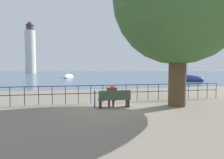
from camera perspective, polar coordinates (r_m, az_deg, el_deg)
name	(u,v)px	position (r m, az deg, el deg)	size (l,w,h in m)	color
ground_plane	(114,107)	(9.11, 0.66, -9.08)	(1000.00, 1000.00, 0.00)	gray
harbor_water	(77,72)	(167.41, -11.37, 2.47)	(600.00, 300.00, 0.01)	#47607A
park_bench	(114,99)	(8.97, 0.75, -6.50)	(1.64, 0.45, 0.90)	#334C38
seated_person_left	(112,94)	(8.98, -0.11, -4.89)	(0.50, 0.35, 1.22)	maroon
promenade_railing	(109,91)	(10.37, -1.07, -3.69)	(14.99, 0.04, 1.05)	black
closed_umbrella	(95,98)	(8.86, -5.65, -6.02)	(0.09, 0.09, 0.93)	navy
sailboat_0	(187,79)	(32.85, 23.37, 0.14)	(4.13, 6.18, 8.37)	navy
sailboat_2	(68,77)	(42.94, -14.03, 0.93)	(3.07, 6.52, 8.37)	white
harbor_lighthouse	(30,49)	(104.80, -25.12, 8.95)	(5.23, 5.23, 27.91)	beige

